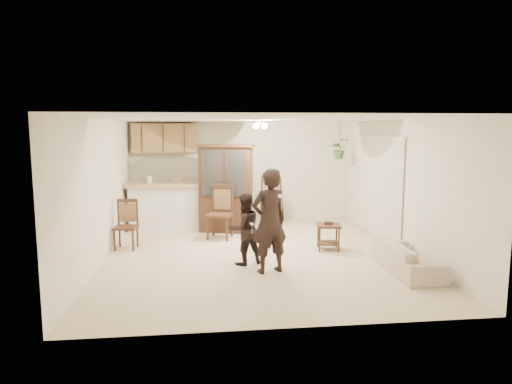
{
  "coord_description": "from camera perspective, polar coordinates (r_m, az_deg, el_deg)",
  "views": [
    {
      "loc": [
        -0.97,
        -8.26,
        2.33
      ],
      "look_at": [
        0.05,
        0.4,
        1.11
      ],
      "focal_mm": 32.0,
      "sensor_mm": 36.0,
      "label": 1
    }
  ],
  "objects": [
    {
      "name": "chair_hutch_right",
      "position": [
        11.27,
        1.83,
        -2.31
      ],
      "size": [
        0.55,
        0.55,
        1.16
      ],
      "rotation": [
        0.0,
        0.0,
        3.07
      ],
      "color": "#311D12",
      "rests_on": "floor"
    },
    {
      "name": "side_table",
      "position": [
        8.96,
        9.03,
        -5.53
      ],
      "size": [
        0.52,
        0.52,
        0.55
      ],
      "rotation": [
        0.0,
        0.0,
        -0.17
      ],
      "color": "#311D12",
      "rests_on": "floor"
    },
    {
      "name": "wall_front",
      "position": [
        5.21,
        4.19,
        -4.02
      ],
      "size": [
        5.5,
        0.02,
        2.5
      ],
      "primitive_type": "cube",
      "color": "white",
      "rests_on": "ground"
    },
    {
      "name": "floor",
      "position": [
        8.63,
        0.01,
        -7.72
      ],
      "size": [
        6.5,
        6.5,
        0.0
      ],
      "primitive_type": "plane",
      "color": "beige",
      "rests_on": "ground"
    },
    {
      "name": "china_hutch",
      "position": [
        10.31,
        -3.8,
        0.39
      ],
      "size": [
        1.34,
        0.8,
        1.98
      ],
      "rotation": [
        0.0,
        0.0,
        -0.27
      ],
      "color": "#311D12",
      "rests_on": "floor"
    },
    {
      "name": "wall_back",
      "position": [
        11.6,
        -1.86,
        2.58
      ],
      "size": [
        5.5,
        0.02,
        2.5
      ],
      "primitive_type": "cube",
      "color": "white",
      "rests_on": "ground"
    },
    {
      "name": "child",
      "position": [
        7.84,
        -1.48,
        -4.25
      ],
      "size": [
        0.8,
        0.71,
        1.35
      ],
      "primitive_type": "imported",
      "rotation": [
        0.0,
        0.0,
        3.51
      ],
      "color": "black",
      "rests_on": "floor"
    },
    {
      "name": "breakfast_bar",
      "position": [
        10.8,
        -11.27,
        -1.98
      ],
      "size": [
        1.6,
        0.55,
        1.0
      ],
      "primitive_type": "cube",
      "color": "white",
      "rests_on": "floor"
    },
    {
      "name": "controller_child",
      "position": [
        7.57,
        -0.51,
        -4.02
      ],
      "size": [
        0.07,
        0.11,
        0.03
      ],
      "primitive_type": "cube",
      "rotation": [
        0.0,
        0.0,
        3.51
      ],
      "color": "silver",
      "rests_on": "child"
    },
    {
      "name": "wall_right",
      "position": [
        9.12,
        17.44,
        0.77
      ],
      "size": [
        0.02,
        6.5,
        2.5
      ],
      "primitive_type": "cube",
      "color": "white",
      "rests_on": "ground"
    },
    {
      "name": "ceiling",
      "position": [
        8.31,
        0.01,
        9.11
      ],
      "size": [
        5.5,
        6.5,
        0.02
      ],
      "primitive_type": "cube",
      "color": "white",
      "rests_on": "wall_back"
    },
    {
      "name": "chair_hutch_left",
      "position": [
        9.76,
        -4.54,
        -3.95
      ],
      "size": [
        0.64,
        0.64,
        1.15
      ],
      "rotation": [
        0.0,
        0.0,
        -0.31
      ],
      "color": "#311D12",
      "rests_on": "floor"
    },
    {
      "name": "sofa",
      "position": [
        7.9,
        18.44,
        -6.87
      ],
      "size": [
        0.77,
        1.89,
        0.73
      ],
      "primitive_type": "imported",
      "rotation": [
        0.0,
        0.0,
        1.55
      ],
      "color": "#F0E4C6",
      "rests_on": "floor"
    },
    {
      "name": "upper_cabinets",
      "position": [
        11.37,
        -11.46,
        6.62
      ],
      "size": [
        1.5,
        0.34,
        0.7
      ],
      "primitive_type": "cube",
      "color": "olive",
      "rests_on": "wall_back"
    },
    {
      "name": "bar_top",
      "position": [
        10.72,
        -11.35,
        0.92
      ],
      "size": [
        1.75,
        0.7,
        0.08
      ],
      "primitive_type": "cube",
      "color": "tan",
      "rests_on": "breakfast_bar"
    },
    {
      "name": "adult",
      "position": [
        7.36,
        1.7,
        -3.27
      ],
      "size": [
        0.76,
        0.62,
        1.8
      ],
      "primitive_type": "imported",
      "rotation": [
        0.0,
        0.0,
        3.47
      ],
      "color": "black",
      "rests_on": "floor"
    },
    {
      "name": "chair_bar",
      "position": [
        9.26,
        -15.94,
        -5.21
      ],
      "size": [
        0.47,
        0.47,
        0.96
      ],
      "rotation": [
        0.0,
        0.0,
        -0.11
      ],
      "color": "#311D12",
      "rests_on": "floor"
    },
    {
      "name": "hanging_plant",
      "position": [
        11.16,
        10.41,
        5.34
      ],
      "size": [
        0.43,
        0.37,
        0.48
      ],
      "primitive_type": "imported",
      "color": "#265B24",
      "rests_on": "ceiling"
    },
    {
      "name": "controller_adult",
      "position": [
        6.94,
        3.22,
        -0.55
      ],
      "size": [
        0.09,
        0.15,
        0.05
      ],
      "primitive_type": "cube",
      "rotation": [
        0.0,
        0.0,
        3.47
      ],
      "color": "silver",
      "rests_on": "adult"
    },
    {
      "name": "wall_left",
      "position": [
        8.51,
        -18.7,
        0.23
      ],
      "size": [
        0.02,
        6.5,
        2.5
      ],
      "primitive_type": "cube",
      "color": "white",
      "rests_on": "ground"
    },
    {
      "name": "vertical_blinds",
      "position": [
        9.94,
        15.09,
        0.56
      ],
      "size": [
        0.06,
        2.3,
        2.1
      ],
      "primitive_type": null,
      "color": "beige",
      "rests_on": "wall_right"
    },
    {
      "name": "plant_cord",
      "position": [
        11.15,
        10.45,
        7.01
      ],
      "size": [
        0.01,
        0.01,
        0.65
      ],
      "primitive_type": "cylinder",
      "color": "black",
      "rests_on": "ceiling"
    },
    {
      "name": "ceiling_fixture",
      "position": [
        9.53,
        0.37,
        8.36
      ],
      "size": [
        0.36,
        0.36,
        0.2
      ],
      "primitive_type": null,
      "color": "beige",
      "rests_on": "ceiling"
    }
  ]
}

